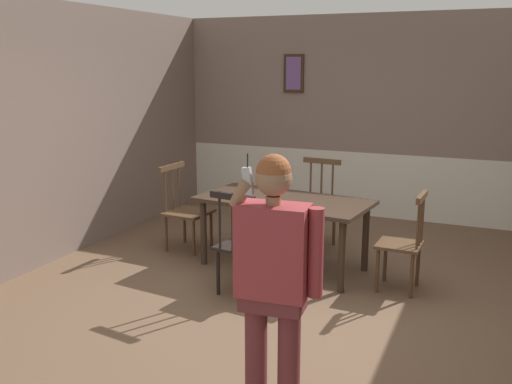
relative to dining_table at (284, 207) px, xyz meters
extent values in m
plane|color=brown|center=(0.30, -0.71, -0.67)|extent=(7.12, 7.12, 0.00)
cube|color=gray|center=(0.30, 2.52, 1.20)|extent=(5.56, 0.12, 1.90)
cube|color=silver|center=(0.30, 2.53, -0.21)|extent=(5.56, 0.14, 0.92)
cube|color=silver|center=(0.30, 2.50, 0.25)|extent=(5.56, 0.05, 0.06)
cube|color=#382314|center=(-0.77, 2.45, 1.34)|extent=(0.30, 0.03, 0.54)
cube|color=#735092|center=(-0.77, 2.43, 1.34)|extent=(0.22, 0.01, 0.46)
cube|color=#756056|center=(-2.48, -0.71, 0.74)|extent=(0.12, 6.47, 2.82)
cube|color=#38281E|center=(0.00, 0.00, 0.07)|extent=(1.88, 1.08, 0.04)
cylinder|color=#38281E|center=(-0.83, -0.25, -0.31)|extent=(0.07, 0.07, 0.72)
cylinder|color=#38281E|center=(0.75, -0.43, -0.31)|extent=(0.07, 0.07, 0.72)
cylinder|color=#38281E|center=(-0.75, 0.43, -0.31)|extent=(0.07, 0.07, 0.72)
cylinder|color=#38281E|center=(0.83, 0.25, -0.31)|extent=(0.07, 0.07, 0.72)
cube|color=#513823|center=(0.09, 0.78, -0.23)|extent=(0.52, 0.52, 0.03)
cube|color=#513823|center=(0.11, 1.00, 0.34)|extent=(0.47, 0.09, 0.06)
cylinder|color=#513823|center=(0.25, 0.98, 0.08)|extent=(0.02, 0.02, 0.59)
cylinder|color=#513823|center=(0.11, 1.00, 0.08)|extent=(0.02, 0.02, 0.59)
cylinder|color=#513823|center=(-0.03, 1.01, 0.08)|extent=(0.02, 0.02, 0.59)
cylinder|color=#513823|center=(0.26, 0.58, -0.46)|extent=(0.04, 0.04, 0.43)
cylinder|color=#513823|center=(-0.12, 0.62, -0.46)|extent=(0.04, 0.04, 0.43)
cylinder|color=#513823|center=(0.30, 0.95, -0.46)|extent=(0.04, 0.04, 0.43)
cylinder|color=#513823|center=(-0.08, 0.99, -0.46)|extent=(0.04, 0.04, 0.43)
cube|color=#513823|center=(1.24, -0.14, -0.21)|extent=(0.42, 0.42, 0.03)
cube|color=#513823|center=(1.42, -0.15, 0.27)|extent=(0.06, 0.40, 0.06)
cylinder|color=#513823|center=(1.42, -0.27, 0.05)|extent=(0.02, 0.02, 0.50)
cylinder|color=#513823|center=(1.42, -0.15, 0.05)|extent=(0.02, 0.02, 0.50)
cylinder|color=#513823|center=(1.43, -0.03, 0.05)|extent=(0.02, 0.02, 0.50)
cylinder|color=#513823|center=(1.07, -0.30, -0.45)|extent=(0.04, 0.04, 0.44)
cylinder|color=#513823|center=(1.09, 0.03, -0.45)|extent=(0.04, 0.04, 0.44)
cylinder|color=#513823|center=(1.39, -0.31, -0.45)|extent=(0.04, 0.04, 0.44)
cylinder|color=#513823|center=(1.41, 0.01, -0.45)|extent=(0.04, 0.04, 0.44)
cube|color=black|center=(-0.09, -0.78, -0.21)|extent=(0.53, 0.53, 0.03)
cube|color=black|center=(-0.12, -1.00, 0.32)|extent=(0.47, 0.11, 0.06)
cylinder|color=black|center=(-0.26, -0.98, 0.08)|extent=(0.02, 0.02, 0.54)
cylinder|color=black|center=(-0.12, -1.00, 0.08)|extent=(0.02, 0.02, 0.54)
cylinder|color=black|center=(0.02, -1.02, 0.08)|extent=(0.02, 0.02, 0.54)
cylinder|color=black|center=(-0.25, -0.57, -0.45)|extent=(0.04, 0.04, 0.45)
cylinder|color=black|center=(0.12, -0.63, -0.45)|extent=(0.04, 0.04, 0.45)
cylinder|color=black|center=(-0.30, -0.94, -0.45)|extent=(0.04, 0.04, 0.45)
cylinder|color=black|center=(0.07, -1.00, -0.45)|extent=(0.04, 0.04, 0.45)
cube|color=#513823|center=(-1.24, 0.14, -0.23)|extent=(0.51, 0.51, 0.03)
cube|color=#513823|center=(-1.46, 0.16, 0.30)|extent=(0.07, 0.48, 0.06)
cylinder|color=#513823|center=(-1.45, 0.30, 0.06)|extent=(0.02, 0.02, 0.54)
cylinder|color=#513823|center=(-1.46, 0.16, 0.06)|extent=(0.02, 0.02, 0.54)
cylinder|color=#513823|center=(-1.47, 0.01, 0.06)|extent=(0.02, 0.02, 0.54)
cylinder|color=#513823|center=(-1.04, 0.32, -0.46)|extent=(0.04, 0.04, 0.43)
cylinder|color=#513823|center=(-1.06, -0.06, -0.46)|extent=(0.04, 0.04, 0.43)
cylinder|color=#513823|center=(-1.42, 0.34, -0.46)|extent=(0.04, 0.04, 0.43)
cylinder|color=#513823|center=(-1.44, -0.04, -0.46)|extent=(0.04, 0.04, 0.43)
cylinder|color=brown|center=(0.97, -2.48, -0.27)|extent=(0.14, 0.14, 0.79)
cylinder|color=brown|center=(0.76, -2.50, -0.27)|extent=(0.14, 0.14, 0.79)
cube|color=brown|center=(0.86, -2.49, 0.09)|extent=(0.40, 0.24, 0.12)
cube|color=#993338|center=(0.86, -2.49, 0.40)|extent=(0.44, 0.27, 0.56)
cylinder|color=#993338|center=(1.12, -2.47, 0.42)|extent=(0.09, 0.09, 0.53)
cylinder|color=#936B4C|center=(0.67, -2.52, 0.74)|extent=(0.18, 0.12, 0.20)
cylinder|color=#936B4C|center=(0.86, -2.49, 0.71)|extent=(0.09, 0.09, 0.05)
sphere|color=#936B4C|center=(0.86, -2.49, 0.84)|extent=(0.22, 0.22, 0.22)
sphere|color=brown|center=(0.86, -2.49, 0.88)|extent=(0.20, 0.20, 0.20)
cube|color=#B7B7BC|center=(0.72, -2.53, 0.82)|extent=(0.07, 0.04, 0.16)
cylinder|color=black|center=(0.72, -2.53, 0.94)|extent=(0.01, 0.01, 0.08)
camera|label=1|loc=(2.03, -5.47, 1.49)|focal=40.01mm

